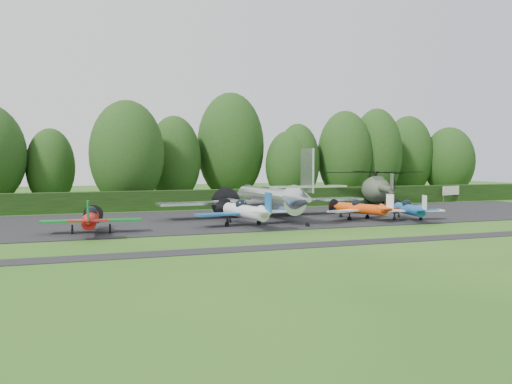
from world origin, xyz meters
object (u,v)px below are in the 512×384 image
object	(u,v)px
light_plane_blue	(409,209)
helicopter	(376,187)
sign_board	(451,191)
light_plane_orange	(361,208)
light_plane_red	(91,219)
light_plane_white	(245,211)
transport_plane	(270,199)

from	to	relation	value
light_plane_blue	helicopter	size ratio (longest dim) A/B	0.47
light_plane_blue	sign_board	xyz separation A→B (m)	(17.63, 16.29, 0.32)
light_plane_orange	light_plane_red	bearing A→B (deg)	-156.90
light_plane_blue	helicopter	distance (m)	16.47
helicopter	light_plane_orange	bearing A→B (deg)	-146.84
light_plane_blue	helicopter	bearing A→B (deg)	54.24
light_plane_white	light_plane_blue	bearing A→B (deg)	4.10
light_plane_red	light_plane_blue	size ratio (longest dim) A/B	1.09
light_plane_orange	helicopter	bearing A→B (deg)	72.09
helicopter	sign_board	xyz separation A→B (m)	(11.30, 1.12, -0.75)
sign_board	helicopter	bearing A→B (deg)	-156.48
light_plane_white	sign_board	world-z (taller)	light_plane_white
light_plane_white	light_plane_blue	world-z (taller)	light_plane_white
light_plane_white	light_plane_orange	xyz separation A→B (m)	(10.85, 1.05, -0.19)
light_plane_red	light_plane_white	size ratio (longest dim) A/B	0.91
helicopter	sign_board	distance (m)	11.38
helicopter	light_plane_blue	bearing A→B (deg)	-132.92
light_plane_white	light_plane_orange	size ratio (longest dim) A/B	1.19
light_plane_red	light_plane_orange	bearing A→B (deg)	-2.58
light_plane_red	light_plane_orange	world-z (taller)	light_plane_red
light_plane_white	light_plane_red	bearing A→B (deg)	-168.74
light_plane_orange	helicopter	distance (m)	16.42
light_plane_white	transport_plane	bearing A→B (deg)	59.50
transport_plane	helicopter	xyz separation A→B (m)	(16.47, 8.98, 0.33)
light_plane_red	light_plane_white	xyz separation A→B (m)	(11.49, 0.67, 0.11)
light_plane_red	light_plane_blue	xyz separation A→B (m)	(25.77, -0.28, -0.09)
light_plane_red	light_plane_orange	size ratio (longest dim) A/B	1.09
light_plane_blue	helicopter	world-z (taller)	helicopter
light_plane_orange	light_plane_blue	size ratio (longest dim) A/B	1.00
light_plane_red	sign_board	bearing A→B (deg)	13.25
transport_plane	light_plane_orange	xyz separation A→B (m)	(6.70, -4.18, -0.74)
light_plane_red	helicopter	bearing A→B (deg)	17.87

